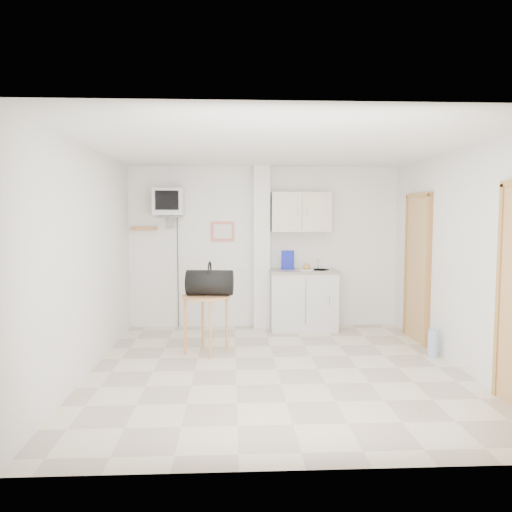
{
  "coord_description": "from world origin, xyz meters",
  "views": [
    {
      "loc": [
        -0.51,
        -5.54,
        1.76
      ],
      "look_at": [
        -0.21,
        0.6,
        1.25
      ],
      "focal_mm": 35.0,
      "sensor_mm": 36.0,
      "label": 1
    }
  ],
  "objects_px": {
    "crt_television": "(169,203)",
    "duffel_bag": "(210,282)",
    "water_bottle": "(433,343)",
    "round_table": "(206,304)"
  },
  "relations": [
    {
      "from": "crt_television",
      "to": "water_bottle",
      "type": "distance_m",
      "value": 4.18
    },
    {
      "from": "water_bottle",
      "to": "duffel_bag",
      "type": "bearing_deg",
      "value": 173.25
    },
    {
      "from": "round_table",
      "to": "water_bottle",
      "type": "distance_m",
      "value": 2.87
    },
    {
      "from": "crt_television",
      "to": "duffel_bag",
      "type": "bearing_deg",
      "value": -62.71
    },
    {
      "from": "duffel_bag",
      "to": "water_bottle",
      "type": "height_order",
      "value": "duffel_bag"
    },
    {
      "from": "round_table",
      "to": "duffel_bag",
      "type": "relative_size",
      "value": 1.22
    },
    {
      "from": "crt_television",
      "to": "round_table",
      "type": "distance_m",
      "value": 1.93
    },
    {
      "from": "duffel_bag",
      "to": "round_table",
      "type": "bearing_deg",
      "value": -166.56
    },
    {
      "from": "crt_television",
      "to": "water_bottle",
      "type": "xyz_separation_m",
      "value": [
        3.43,
        -1.61,
        -1.77
      ]
    },
    {
      "from": "duffel_bag",
      "to": "water_bottle",
      "type": "bearing_deg",
      "value": -1.3
    }
  ]
}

